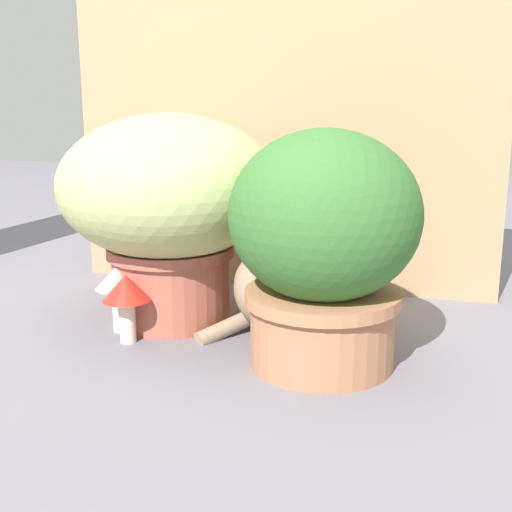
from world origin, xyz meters
name	(u,v)px	position (x,y,z in m)	size (l,w,h in m)	color
ground_plane	(186,342)	(0.00, 0.00, 0.00)	(6.00, 6.00, 0.00)	slate
cardboard_backdrop	(282,104)	(0.10, 0.47, 0.48)	(1.12, 0.03, 0.97)	tan
grass_planter	(169,201)	(-0.08, 0.13, 0.28)	(0.49, 0.49, 0.47)	#AE5D49
leafy_planter	(324,243)	(0.30, -0.04, 0.24)	(0.36, 0.36, 0.46)	#AE7150
cat	(292,275)	(0.20, 0.15, 0.12)	(0.32, 0.32, 0.32)	tan
mushroom_ornament_pink	(119,281)	(-0.16, 0.03, 0.11)	(0.11, 0.11, 0.16)	beige
mushroom_ornament_red	(126,293)	(-0.12, -0.03, 0.11)	(0.10, 0.10, 0.15)	beige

